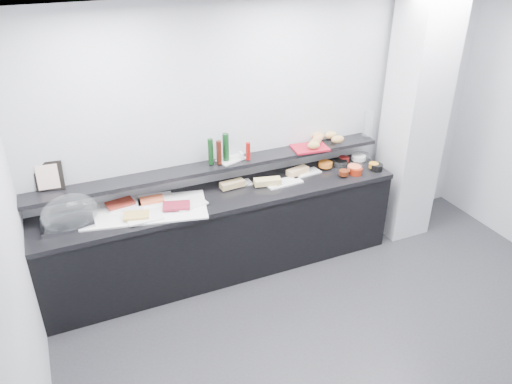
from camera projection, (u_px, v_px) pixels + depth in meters
name	position (u px, v px, depth m)	size (l,w,h in m)	color
ground	(374.00, 362.00, 4.18)	(5.00, 5.00, 0.00)	#2D2D30
back_wall	(275.00, 130.00, 5.14)	(5.00, 0.02, 2.70)	#BBBDC2
ceiling	(427.00, 30.00, 2.89)	(5.00, 5.00, 0.00)	white
column	(414.00, 121.00, 5.39)	(0.50, 0.50, 2.70)	silver
buffet_cabinet	(224.00, 235.00, 5.10)	(3.60, 0.60, 0.85)	black
counter_top	(222.00, 197.00, 4.88)	(3.62, 0.62, 0.05)	black
wall_shelf	(215.00, 166.00, 4.90)	(3.60, 0.25, 0.04)	black
cloche_base	(68.00, 223.00, 4.38)	(0.44, 0.30, 0.04)	#A8A9AF
cloche_dome	(70.00, 213.00, 4.33)	(0.49, 0.32, 0.34)	white
linen_runner	(145.00, 210.00, 4.61)	(1.12, 0.53, 0.01)	white
platter_meat_a	(127.00, 206.00, 4.64)	(0.30, 0.20, 0.01)	white
food_meat_a	(120.00, 203.00, 4.64)	(0.25, 0.16, 0.02)	maroon
platter_salmon	(155.00, 199.00, 4.75)	(0.33, 0.22, 0.01)	white
food_salmon	(152.00, 200.00, 4.70)	(0.22, 0.14, 0.02)	#F86032
platter_cheese	(144.00, 217.00, 4.47)	(0.32, 0.21, 0.01)	white
food_cheese	(136.00, 215.00, 4.45)	(0.22, 0.14, 0.02)	#D9B054
platter_meat_b	(190.00, 204.00, 4.67)	(0.29, 0.20, 0.01)	white
food_meat_b	(176.00, 206.00, 4.60)	(0.25, 0.16, 0.02)	maroon
sandwich_plate_left	(236.00, 184.00, 5.05)	(0.31, 0.13, 0.01)	white
sandwich_food_left	(232.00, 184.00, 4.97)	(0.25, 0.10, 0.06)	tan
tongs_left	(249.00, 184.00, 5.03)	(0.01, 0.01, 0.16)	#AFB0B6
sandwich_plate_mid	(284.00, 183.00, 5.08)	(0.38, 0.16, 0.01)	white
sandwich_food_mid	(267.00, 182.00, 5.02)	(0.27, 0.10, 0.06)	#D8BE71
tongs_mid	(276.00, 187.00, 4.97)	(0.01, 0.01, 0.16)	#B5B7BD
sandwich_plate_right	(305.00, 173.00, 5.27)	(0.34, 0.14, 0.01)	white
sandwich_food_right	(297.00, 171.00, 5.23)	(0.24, 0.09, 0.06)	#DEAC74
tongs_right	(301.00, 174.00, 5.22)	(0.01, 0.01, 0.16)	silver
bowl_glass_fruit	(340.00, 163.00, 5.42)	(0.16, 0.16, 0.07)	white
fill_glass_fruit	(325.00, 164.00, 5.37)	(0.15, 0.15, 0.05)	orange
bowl_black_jam	(340.00, 163.00, 5.42)	(0.15, 0.15, 0.07)	black
fill_black_jam	(344.00, 159.00, 5.48)	(0.12, 0.12, 0.05)	#600F0D
bowl_glass_cream	(361.00, 157.00, 5.55)	(0.19, 0.19, 0.07)	white
fill_glass_cream	(359.00, 157.00, 5.52)	(0.15, 0.15, 0.05)	white
bowl_red_jam	(356.00, 171.00, 5.25)	(0.13, 0.13, 0.07)	maroon
fill_red_jam	(344.00, 173.00, 5.19)	(0.10, 0.10, 0.05)	#581E0C
bowl_glass_salmon	(356.00, 168.00, 5.32)	(0.16, 0.16, 0.07)	silver
fill_glass_salmon	(354.00, 168.00, 5.28)	(0.14, 0.14, 0.05)	#FE6C3E
bowl_black_fruit	(377.00, 167.00, 5.33)	(0.13, 0.13, 0.07)	black
fill_black_fruit	(374.00, 165.00, 5.34)	(0.10, 0.10, 0.05)	orange
framed_print	(49.00, 176.00, 4.38)	(0.24, 0.02, 0.26)	black
print_art	(48.00, 177.00, 4.37)	(0.18, 0.00, 0.22)	beige
condiment_tray	(231.00, 159.00, 4.98)	(0.28, 0.17, 0.01)	silver
bottle_green_a	(211.00, 152.00, 4.81)	(0.05, 0.05, 0.26)	#0E3412
bottle_brown	(219.00, 153.00, 4.82)	(0.05, 0.05, 0.24)	#3A120A
bottle_green_b	(226.00, 147.00, 4.88)	(0.06, 0.06, 0.28)	#0F3816
bottle_hot	(248.00, 151.00, 4.92)	(0.04, 0.04, 0.18)	#9D0E0B
shaker_salt	(240.00, 155.00, 4.98)	(0.03, 0.03, 0.07)	white
shaker_pepper	(242.00, 156.00, 4.95)	(0.04, 0.04, 0.07)	white
bread_tray	(310.00, 148.00, 5.22)	(0.36, 0.26, 0.02)	#A91224
bread_roll_n	(318.00, 136.00, 5.37)	(0.14, 0.09, 0.08)	tan
bread_roll_ne	(331.00, 135.00, 5.40)	(0.14, 0.09, 0.08)	tan
bread_roll_s	(314.00, 145.00, 5.15)	(0.13, 0.08, 0.08)	tan
bread_roll_se	(338.00, 139.00, 5.29)	(0.15, 0.09, 0.08)	#BB8A47
bread_roll_midw	(315.00, 142.00, 5.22)	(0.13, 0.09, 0.08)	#AF7E42
bread_roll_mide	(318.00, 139.00, 5.31)	(0.13, 0.08, 0.08)	#D78C52
carafe	(368.00, 125.00, 5.42)	(0.10, 0.10, 0.30)	white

